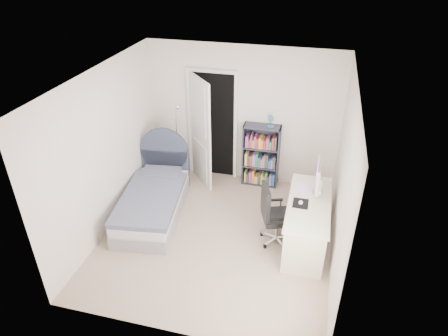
% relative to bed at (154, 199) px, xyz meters
% --- Properties ---
extents(room_shell, '(3.50, 3.70, 2.60)m').
position_rel_bed_xyz_m(room_shell, '(1.16, -0.32, 0.99)').
color(room_shell, gray).
rests_on(room_shell, ground).
extents(door, '(0.92, 0.65, 2.06)m').
position_rel_bed_xyz_m(door, '(0.52, 1.26, 0.77)').
color(door, black).
rests_on(door, ground).
extents(bed, '(1.12, 1.98, 1.16)m').
position_rel_bed_xyz_m(bed, '(0.00, 0.00, 0.00)').
color(bed, gray).
rests_on(bed, ground).
extents(nightstand, '(0.44, 0.44, 0.64)m').
position_rel_bed_xyz_m(nightstand, '(-0.15, 1.26, 0.16)').
color(nightstand, tan).
rests_on(nightstand, ground).
extents(floor_lamp, '(0.22, 0.22, 1.56)m').
position_rel_bed_xyz_m(floor_lamp, '(0.09, 1.03, 0.37)').
color(floor_lamp, silver).
rests_on(floor_lamp, ground).
extents(bookcase, '(0.65, 0.28, 1.38)m').
position_rel_bed_xyz_m(bookcase, '(1.54, 1.34, 0.27)').
color(bookcase, '#333746').
rests_on(bookcase, ground).
extents(desk, '(0.60, 1.50, 1.23)m').
position_rel_bed_xyz_m(desk, '(2.48, -0.13, 0.14)').
color(desk, '#F0EBC9').
rests_on(desk, ground).
extents(office_chair, '(0.55, 0.56, 0.98)m').
position_rel_bed_xyz_m(office_chair, '(1.98, -0.24, 0.28)').
color(office_chair, silver).
rests_on(office_chair, ground).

